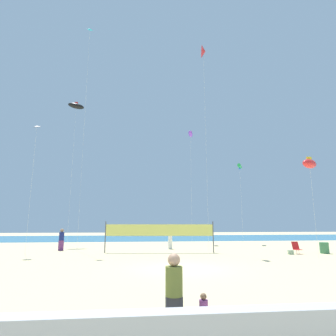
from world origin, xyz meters
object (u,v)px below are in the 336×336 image
at_px(volleyball_net, 159,231).
at_px(kite_cyan_diamond, 89,43).
at_px(kite_black_diamond, 36,129).
at_px(kite_red_delta, 204,52).
at_px(folding_beach_chair, 296,247).
at_px(kite_green_tube, 240,166).
at_px(beachgoer_navy_shirt, 61,239).
at_px(toddler_figure, 204,312).
at_px(kite_black_inflatable, 76,106).
at_px(mother_figure, 174,290).
at_px(kite_red_inflatable, 309,164).
at_px(trash_barrel, 324,248).
at_px(beach_handbag, 291,252).
at_px(beachgoer_white_shirt, 170,239).
at_px(kite_violet_inflatable, 190,134).

height_order(volleyball_net, kite_cyan_diamond, kite_cyan_diamond).
relative_size(kite_black_diamond, kite_red_delta, 0.55).
height_order(folding_beach_chair, kite_green_tube, kite_green_tube).
distance_m(volleyball_net, kite_black_diamond, 12.71).
distance_m(beachgoer_navy_shirt, volleyball_net, 8.64).
xyz_separation_m(beachgoer_navy_shirt, kite_red_delta, (12.08, -2.87, 16.65)).
distance_m(toddler_figure, folding_beach_chair, 18.20).
bearing_deg(kite_black_inflatable, mother_figure, -72.68).
xyz_separation_m(kite_black_diamond, kite_green_tube, (20.12, 9.35, -0.74)).
bearing_deg(mother_figure, toddler_figure, -33.36).
distance_m(kite_red_inflatable, kite_black_inflatable, 25.28).
distance_m(mother_figure, kite_green_tube, 29.09).
distance_m(folding_beach_chair, kite_red_delta, 18.37).
relative_size(toddler_figure, kite_cyan_diamond, 0.04).
height_order(trash_barrel, beach_handbag, trash_barrel).
relative_size(kite_red_inflatable, kite_black_diamond, 0.69).
bearing_deg(kite_red_inflatable, volleyball_net, 155.43).
height_order(beachgoer_white_shirt, folding_beach_chair, beachgoer_white_shirt).
xyz_separation_m(trash_barrel, volleyball_net, (-12.51, 1.91, 1.23)).
bearing_deg(mother_figure, beachgoer_white_shirt, 58.34).
height_order(volleyball_net, kite_violet_inflatable, kite_violet_inflatable).
distance_m(mother_figure, kite_red_inflatable, 17.29).
bearing_deg(kite_black_diamond, kite_red_delta, 1.39).
bearing_deg(trash_barrel, kite_violet_inflatable, 121.88).
bearing_deg(toddler_figure, kite_red_inflatable, 36.59).
bearing_deg(kite_black_inflatable, beach_handbag, -31.27).
height_order(kite_black_inflatable, kite_black_diamond, kite_black_inflatable).
distance_m(folding_beach_chair, kite_green_tube, 13.80).
bearing_deg(folding_beach_chair, kite_red_inflatable, -51.79).
relative_size(volleyball_net, kite_red_inflatable, 1.24).
relative_size(mother_figure, beach_handbag, 4.14).
bearing_deg(kite_violet_inflatable, beach_handbag, -69.47).
relative_size(kite_green_tube, kite_red_delta, 0.50).
bearing_deg(kite_black_inflatable, toddler_figure, -71.51).
xyz_separation_m(trash_barrel, kite_green_tube, (-2.26, 10.88, 8.48)).
height_order(kite_black_inflatable, kite_cyan_diamond, kite_cyan_diamond).
relative_size(beachgoer_navy_shirt, trash_barrel, 2.20).
relative_size(beachgoer_white_shirt, trash_barrel, 1.94).
bearing_deg(beachgoer_navy_shirt, kite_black_inflatable, 81.39).
height_order(kite_red_inflatable, kite_cyan_diamond, kite_cyan_diamond).
height_order(trash_barrel, kite_red_delta, kite_red_delta).
xyz_separation_m(kite_black_inflatable, kite_green_tube, (19.27, -0.00, -6.70)).
distance_m(folding_beach_chair, kite_red_inflatable, 6.49).
xyz_separation_m(kite_black_diamond, kite_red_delta, (13.82, 0.34, 7.98)).
relative_size(mother_figure, beachgoer_navy_shirt, 0.89).
xyz_separation_m(volleyball_net, kite_black_inflatable, (-9.02, 8.98, 13.95)).
relative_size(folding_beach_chair, kite_cyan_diamond, 0.04).
height_order(trash_barrel, kite_red_inflatable, kite_red_inflatable).
distance_m(folding_beach_chair, volleyball_net, 10.49).
height_order(kite_green_tube, kite_cyan_diamond, kite_cyan_diamond).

